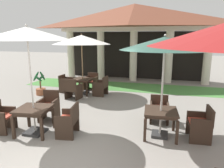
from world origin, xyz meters
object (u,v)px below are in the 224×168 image
patio_umbrella_mid_right (82,40)px  potted_palm_left_edge (41,88)px  patio_chair_mid_left_east (200,124)px  patio_table_mid_left (161,114)px  patio_chair_mid_right_west (66,84)px  patio_chair_near_foreground_west (2,118)px  patio_chair_near_foreground_north (49,107)px  terracotta_urn (96,88)px  patio_chair_mid_right_east (101,87)px  patio_umbrella_near_foreground (27,35)px  patio_table_near_foreground (34,111)px  patio_chair_mid_right_north (91,82)px  patio_chair_mid_right_south (73,90)px  patio_chair_mid_left_north (159,110)px  patio_table_mid_right (83,81)px  patio_chair_near_foreground_east (69,121)px  patio_umbrella_mid_left (165,44)px

patio_umbrella_mid_right → potted_palm_left_edge: 2.93m
patio_chair_mid_left_east → patio_umbrella_mid_right: patio_umbrella_mid_right is taller
patio_table_mid_left → patio_chair_mid_left_east: 1.03m
patio_table_mid_left → patio_chair_mid_right_west: (-4.62, 3.57, -0.21)m
patio_chair_near_foreground_west → potted_palm_left_edge: 3.86m
patio_chair_near_foreground_north → terracotta_urn: patio_chair_near_foreground_north is taller
patio_chair_near_foreground_north → patio_chair_mid_right_west: 3.52m
patio_chair_near_foreground_west → patio_chair_mid_right_east: (1.55, 4.30, 0.01)m
patio_umbrella_near_foreground → patio_chair_near_foreground_north: size_ratio=3.13×
patio_chair_mid_right_east → potted_palm_left_edge: potted_palm_left_edge is taller
terracotta_urn → patio_table_near_foreground: bearing=-92.3°
patio_chair_mid_right_north → patio_chair_mid_right_east: (0.86, -1.00, 0.02)m
patio_chair_mid_right_south → patio_table_mid_left: bearing=-29.9°
patio_chair_near_foreground_north → patio_chair_mid_right_west: size_ratio=1.13×
patio_chair_near_foreground_west → patio_chair_mid_left_north: size_ratio=1.06×
patio_table_near_foreground → patio_chair_mid_left_east: bearing=10.4°
patio_chair_near_foreground_north → potted_palm_left_edge: potted_palm_left_edge is taller
patio_table_near_foreground → patio_umbrella_near_foreground: bearing=0.0°
patio_umbrella_near_foreground → patio_table_mid_right: size_ratio=3.20×
patio_chair_mid_right_south → potted_palm_left_edge: potted_palm_left_edge is taller
patio_umbrella_mid_right → patio_chair_mid_right_south: size_ratio=3.05×
patio_umbrella_near_foreground → patio_chair_near_foreground_east: (0.97, 0.14, -2.26)m
patio_umbrella_mid_right → patio_chair_mid_right_east: bearing=-4.4°
patio_chair_near_foreground_east → patio_chair_mid_right_east: bearing=-2.8°
terracotta_urn → patio_chair_mid_left_north: bearing=-43.1°
patio_chair_near_foreground_east → patio_umbrella_mid_left: bearing=-84.4°
patio_chair_near_foreground_west → potted_palm_left_edge: potted_palm_left_edge is taller
patio_chair_mid_left_east → patio_chair_mid_left_north: (-1.08, 0.93, -0.03)m
patio_table_mid_left → patio_chair_near_foreground_north: bearing=176.1°
patio_umbrella_mid_left → patio_chair_mid_right_east: size_ratio=3.04×
patio_chair_mid_right_south → patio_umbrella_near_foreground: bearing=-78.5°
patio_table_near_foreground → patio_chair_mid_right_west: 4.49m
patio_chair_mid_left_east → patio_umbrella_mid_right: (-4.72, 3.43, 2.08)m
patio_chair_near_foreground_west → patio_table_mid_left: bearing=93.1°
patio_umbrella_near_foreground → patio_chair_mid_right_east: patio_umbrella_near_foreground is taller
patio_chair_mid_left_east → patio_table_mid_right: size_ratio=0.96×
patio_chair_near_foreground_east → patio_table_mid_left: patio_chair_near_foreground_east is taller
patio_table_near_foreground → patio_chair_near_foreground_east: size_ratio=1.11×
patio_table_near_foreground → patio_chair_near_foreground_east: (0.97, 0.14, -0.22)m
terracotta_urn → patio_chair_mid_right_east: bearing=-49.8°
patio_chair_mid_left_east → patio_umbrella_mid_left: bearing=90.0°
potted_palm_left_edge → patio_chair_mid_right_west: bearing=40.3°
patio_chair_mid_right_east → patio_chair_mid_right_south: bearing=135.0°
patio_chair_near_foreground_west → patio_table_mid_left: 4.42m
patio_chair_mid_right_north → patio_table_mid_right: bearing=90.0°
patio_chair_mid_left_east → potted_palm_left_edge: bearing=63.2°
patio_chair_near_foreground_west → patio_chair_mid_right_east: size_ratio=0.98×
patio_chair_near_foreground_west → patio_umbrella_mid_right: size_ratio=0.31×
patio_chair_near_foreground_east → patio_umbrella_mid_left: patio_umbrella_mid_left is taller
patio_table_near_foreground → patio_chair_near_foreground_north: bearing=98.1°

